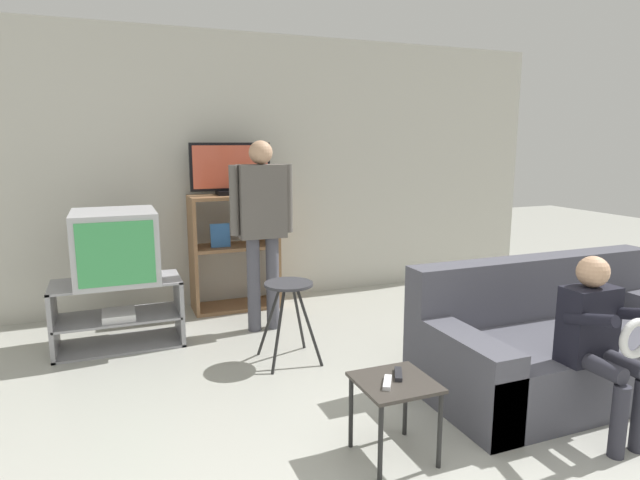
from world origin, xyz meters
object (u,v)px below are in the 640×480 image
Objects in this scene: folding_stool at (289,297)px; remote_control_white at (387,382)px; tv_stand at (119,314)px; person_seated_child at (599,334)px; television_main at (115,246)px; media_shelf at (234,251)px; person_standing_adult at (262,218)px; television_flat at (231,170)px; couch at (563,346)px; snack_table at (395,393)px; remote_control_black at (398,374)px.

remote_control_white is at bearing -87.93° from folding_stool.
person_seated_child is (2.38, -2.31, 0.31)m from tv_stand.
media_shelf reaches higher than television_main.
folding_stool is at bearing -90.77° from person_standing_adult.
tv_stand is at bearing -148.21° from television_flat.
tv_stand is at bearing 146.24° from couch.
snack_table is 0.21× the size of couch.
tv_stand reaches higher than snack_table.
television_flat is at bearing 93.48° from folding_stool.
couch is (1.44, 0.32, -0.08)m from snack_table.
person_seated_child is (1.32, -2.97, -0.75)m from television_flat.
media_shelf is at bearing 114.03° from person_seated_child.
folding_stool reaches higher than remote_control_black.
media_shelf is 1.40m from folding_stool.
person_standing_adult is (1.14, -0.06, 0.17)m from television_main.
television_flat reaches higher than folding_stool.
tv_stand is 1.35m from person_standing_adult.
person_standing_adult is at bearing 131.32° from couch.
remote_control_black is 0.07× the size of couch.
television_flat is 0.47× the size of person_standing_adult.
television_flat reaches higher than tv_stand.
television_flat reaches higher than snack_table.
snack_table is at bearing -59.89° from television_main.
television_main is 0.66× the size of person_seated_child.
media_shelf is 2.73m from remote_control_black.
television_main is 1.08× the size of folding_stool.
couch is at bearing 39.47° from remote_control_black.
person_standing_adult is (0.01, 0.71, 0.48)m from folding_stool.
snack_table is at bearing -86.16° from media_shelf.
tv_stand is 0.87× the size of media_shelf.
television_flat is (1.06, 0.66, 1.06)m from tv_stand.
snack_table is at bearing -167.38° from couch.
remote_control_black and remote_control_white have the same top height.
remote_control_white is at bearing -88.90° from person_standing_adult.
remote_control_black is 0.15× the size of person_seated_child.
television_flat reaches higher than remote_control_white.
tv_stand is at bearing 177.49° from person_standing_adult.
folding_stool is at bearing -86.52° from television_flat.
television_main is 1.34m from television_flat.
remote_control_black is 0.09× the size of person_standing_adult.
folding_stool is at bearing -34.48° from television_main.
snack_table is (0.11, -1.36, -0.13)m from folding_stool.
remote_control_white is (-0.10, -0.06, 0.00)m from remote_control_black.
remote_control_black is 1.12m from person_seated_child.
media_shelf reaches higher than couch.
person_seated_child is (1.22, -2.26, -0.40)m from person_standing_adult.
television_flat is 5.21× the size of remote_control_white.
remote_control_white is 0.07× the size of couch.
television_main is 4.46× the size of remote_control_white.
folding_stool reaches higher than remote_control_white.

